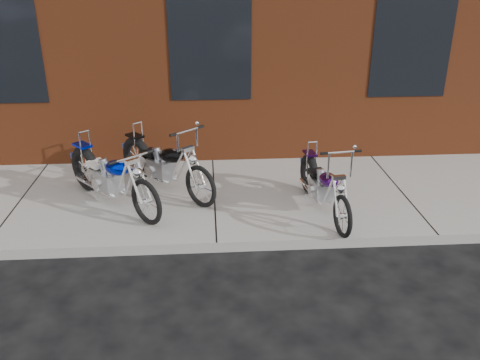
{
  "coord_description": "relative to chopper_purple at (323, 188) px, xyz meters",
  "views": [
    {
      "loc": [
        -0.08,
        -5.79,
        3.57
      ],
      "look_at": [
        0.36,
        0.8,
        0.69
      ],
      "focal_mm": 38.0,
      "sensor_mm": 36.0,
      "label": 1
    }
  ],
  "objects": [
    {
      "name": "chopper_blue",
      "position": [
        -3.11,
        0.42,
        0.05
      ],
      "size": [
        1.62,
        1.81,
        1.01
      ],
      "rotation": [
        0.0,
        0.0,
        -0.85
      ],
      "color": "black",
      "rests_on": "sidewalk"
    },
    {
      "name": "chopper_third",
      "position": [
        -2.36,
        0.89,
        0.05
      ],
      "size": [
        1.61,
        1.76,
        1.15
      ],
      "rotation": [
        0.0,
        0.0,
        -0.83
      ],
      "color": "black",
      "rests_on": "sidewalk"
    },
    {
      "name": "chopper_purple",
      "position": [
        0.0,
        0.0,
        0.0
      ],
      "size": [
        0.5,
        2.01,
        1.13
      ],
      "rotation": [
        0.0,
        0.0,
        -1.44
      ],
      "color": "black",
      "rests_on": "sidewalk"
    },
    {
      "name": "sidewalk",
      "position": [
        -1.58,
        0.67,
        -0.44
      ],
      "size": [
        22.0,
        3.0,
        0.15
      ],
      "primitive_type": "cube",
      "color": "#A1A1A1",
      "rests_on": "ground"
    },
    {
      "name": "ground",
      "position": [
        -1.58,
        -0.83,
        -0.51
      ],
      "size": [
        120.0,
        120.0,
        0.0
      ],
      "primitive_type": "plane",
      "color": "black",
      "rests_on": "ground"
    }
  ]
}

